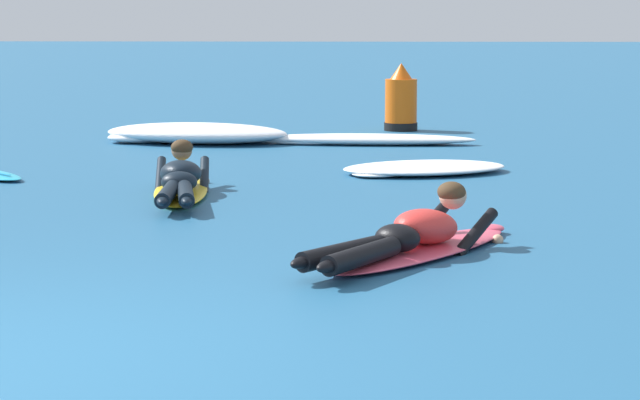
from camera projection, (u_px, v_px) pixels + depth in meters
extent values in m
plane|color=#235B84|center=(225.00, 148.00, 16.22)|extent=(120.00, 120.00, 0.00)
ellipsoid|color=#E54C66|center=(422.00, 250.00, 9.12)|extent=(1.69, 2.14, 0.07)
ellipsoid|color=#E54C66|center=(492.00, 228.00, 9.96)|extent=(0.27, 0.27, 0.06)
ellipsoid|color=red|center=(426.00, 226.00, 9.13)|extent=(0.70, 0.76, 0.34)
ellipsoid|color=black|center=(398.00, 238.00, 8.83)|extent=(0.44, 0.42, 0.20)
cylinder|color=black|center=(342.00, 253.00, 8.43)|extent=(0.62, 0.74, 0.14)
ellipsoid|color=black|center=(302.00, 263.00, 8.12)|extent=(0.21, 0.24, 0.08)
cylinder|color=black|center=(362.00, 256.00, 8.34)|extent=(0.54, 0.79, 0.14)
ellipsoid|color=black|center=(328.00, 266.00, 7.99)|extent=(0.21, 0.24, 0.08)
cylinder|color=black|center=(426.00, 227.00, 9.56)|extent=(0.40, 0.53, 0.33)
sphere|color=tan|center=(451.00, 233.00, 9.87)|extent=(0.09, 0.09, 0.09)
cylinder|color=black|center=(475.00, 234.00, 9.28)|extent=(0.40, 0.53, 0.33)
sphere|color=tan|center=(498.00, 240.00, 9.58)|extent=(0.09, 0.09, 0.09)
sphere|color=tan|center=(453.00, 196.00, 9.41)|extent=(0.21, 0.21, 0.21)
ellipsoid|color=#47331E|center=(452.00, 192.00, 9.39)|extent=(0.29, 0.29, 0.16)
ellipsoid|color=yellow|center=(181.00, 191.00, 12.13)|extent=(0.74, 2.15, 0.07)
ellipsoid|color=yellow|center=(185.00, 176.00, 13.11)|extent=(0.21, 0.22, 0.06)
ellipsoid|color=black|center=(181.00, 173.00, 12.15)|extent=(0.48, 0.74, 0.35)
ellipsoid|color=black|center=(179.00, 182.00, 11.75)|extent=(0.37, 0.32, 0.20)
cylinder|color=black|center=(168.00, 194.00, 11.18)|extent=(0.18, 0.87, 0.14)
ellipsoid|color=black|center=(162.00, 201.00, 10.75)|extent=(0.12, 0.23, 0.08)
cylinder|color=black|center=(186.00, 194.00, 11.19)|extent=(0.28, 0.87, 0.14)
ellipsoid|color=black|center=(187.00, 201.00, 10.77)|extent=(0.12, 0.23, 0.08)
cylinder|color=black|center=(160.00, 176.00, 12.53)|extent=(0.16, 0.63, 0.35)
sphere|color=#8C6647|center=(163.00, 181.00, 12.94)|extent=(0.09, 0.09, 0.09)
cylinder|color=black|center=(204.00, 176.00, 12.54)|extent=(0.16, 0.63, 0.35)
sphere|color=#8C6647|center=(205.00, 181.00, 12.93)|extent=(0.09, 0.09, 0.09)
sphere|color=#8C6647|center=(182.00, 150.00, 12.53)|extent=(0.21, 0.21, 0.21)
ellipsoid|color=#47331E|center=(182.00, 147.00, 12.50)|extent=(0.24, 0.22, 0.16)
ellipsoid|color=white|center=(425.00, 168.00, 13.73)|extent=(2.07, 1.55, 0.12)
ellipsoid|color=white|center=(458.00, 166.00, 14.00)|extent=(0.83, 0.77, 0.08)
ellipsoid|color=white|center=(380.00, 173.00, 13.49)|extent=(0.84, 0.82, 0.07)
ellipsoid|color=white|center=(365.00, 139.00, 16.69)|extent=(2.97, 0.65, 0.15)
ellipsoid|color=white|center=(420.00, 141.00, 16.72)|extent=(1.09, 0.38, 0.10)
ellipsoid|color=white|center=(298.00, 142.00, 16.70)|extent=(1.10, 0.45, 0.08)
ellipsoid|color=white|center=(197.00, 133.00, 16.89)|extent=(2.65, 1.55, 0.27)
ellipsoid|color=white|center=(245.00, 136.00, 16.95)|extent=(0.93, 0.64, 0.19)
ellipsoid|color=white|center=(141.00, 137.00, 16.93)|extent=(0.98, 0.72, 0.15)
cylinder|color=#EA5B0F|center=(401.00, 105.00, 18.64)|extent=(0.48, 0.48, 0.77)
cone|color=#EA5B0F|center=(401.00, 71.00, 18.56)|extent=(0.33, 0.33, 0.24)
cylinder|color=black|center=(401.00, 126.00, 18.69)|extent=(0.50, 0.50, 0.12)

